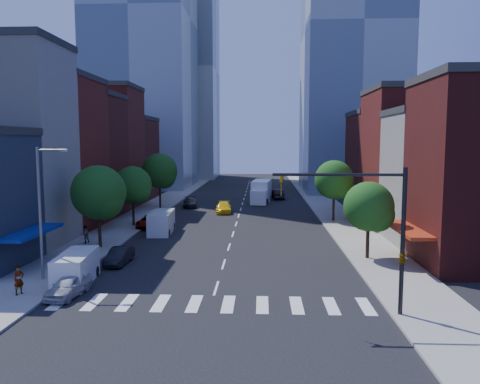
{
  "coord_description": "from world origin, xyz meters",
  "views": [
    {
      "loc": [
        2.91,
        -29.49,
        9.48
      ],
      "look_at": [
        0.99,
        12.3,
        5.0
      ],
      "focal_mm": 35.0,
      "sensor_mm": 36.0,
      "label": 1
    }
  ],
  "objects_px": {
    "pedestrian_near": "(19,280)",
    "parked_car_second": "(119,256)",
    "cargo_van_near": "(75,269)",
    "taxi": "(224,207)",
    "box_truck": "(261,192)",
    "traffic_car_far": "(273,193)",
    "parked_car_third": "(150,221)",
    "traffic_car_oncoming": "(279,194)",
    "pedestrian_far": "(85,234)",
    "parked_car_rear": "(190,203)",
    "cargo_van_far": "(161,223)",
    "parked_car_front": "(68,286)"
  },
  "relations": [
    {
      "from": "pedestrian_near",
      "to": "parked_car_second",
      "type": "bearing_deg",
      "value": 2.75
    },
    {
      "from": "cargo_van_near",
      "to": "taxi",
      "type": "xyz_separation_m",
      "value": [
        7.35,
        32.16,
        -0.32
      ]
    },
    {
      "from": "box_truck",
      "to": "cargo_van_near",
      "type": "bearing_deg",
      "value": -99.73
    },
    {
      "from": "traffic_car_far",
      "to": "parked_car_third",
      "type": "bearing_deg",
      "value": 66.43
    },
    {
      "from": "traffic_car_oncoming",
      "to": "parked_car_second",
      "type": "bearing_deg",
      "value": 70.79
    },
    {
      "from": "taxi",
      "to": "pedestrian_far",
      "type": "bearing_deg",
      "value": -122.22
    },
    {
      "from": "parked_car_third",
      "to": "parked_car_second",
      "type": "bearing_deg",
      "value": -83.32
    },
    {
      "from": "box_truck",
      "to": "pedestrian_near",
      "type": "relative_size",
      "value": 4.82
    },
    {
      "from": "taxi",
      "to": "pedestrian_near",
      "type": "bearing_deg",
      "value": -108.78
    },
    {
      "from": "taxi",
      "to": "pedestrian_near",
      "type": "distance_m",
      "value": 36.19
    },
    {
      "from": "parked_car_rear",
      "to": "parked_car_third",
      "type": "bearing_deg",
      "value": -104.66
    },
    {
      "from": "pedestrian_near",
      "to": "pedestrian_far",
      "type": "xyz_separation_m",
      "value": [
        -1.47,
        14.64,
        -0.1
      ]
    },
    {
      "from": "cargo_van_near",
      "to": "pedestrian_near",
      "type": "distance_m",
      "value": 3.64
    },
    {
      "from": "cargo_van_near",
      "to": "taxi",
      "type": "bearing_deg",
      "value": 71.43
    },
    {
      "from": "taxi",
      "to": "box_truck",
      "type": "relative_size",
      "value": 0.56
    },
    {
      "from": "parked_car_rear",
      "to": "cargo_van_far",
      "type": "xyz_separation_m",
      "value": [
        0.01,
        -19.68,
        0.45
      ]
    },
    {
      "from": "pedestrian_far",
      "to": "pedestrian_near",
      "type": "bearing_deg",
      "value": 35.66
    },
    {
      "from": "cargo_van_near",
      "to": "traffic_car_far",
      "type": "distance_m",
      "value": 52.18
    },
    {
      "from": "cargo_van_near",
      "to": "traffic_car_oncoming",
      "type": "relative_size",
      "value": 1.06
    },
    {
      "from": "parked_car_second",
      "to": "traffic_car_far",
      "type": "relative_size",
      "value": 0.96
    },
    {
      "from": "parked_car_third",
      "to": "cargo_van_near",
      "type": "distance_m",
      "value": 20.97
    },
    {
      "from": "parked_car_third",
      "to": "parked_car_front",
      "type": "bearing_deg",
      "value": -86.93
    },
    {
      "from": "traffic_car_far",
      "to": "cargo_van_near",
      "type": "bearing_deg",
      "value": 76.68
    },
    {
      "from": "parked_car_third",
      "to": "cargo_van_far",
      "type": "height_order",
      "value": "cargo_van_far"
    },
    {
      "from": "taxi",
      "to": "pedestrian_near",
      "type": "height_order",
      "value": "pedestrian_near"
    },
    {
      "from": "parked_car_second",
      "to": "parked_car_front",
      "type": "bearing_deg",
      "value": -93.82
    },
    {
      "from": "parked_car_second",
      "to": "traffic_car_oncoming",
      "type": "relative_size",
      "value": 0.8
    },
    {
      "from": "taxi",
      "to": "traffic_car_far",
      "type": "bearing_deg",
      "value": 65.61
    },
    {
      "from": "traffic_car_far",
      "to": "pedestrian_far",
      "type": "distance_m",
      "value": 42.37
    },
    {
      "from": "cargo_van_far",
      "to": "box_truck",
      "type": "relative_size",
      "value": 0.62
    },
    {
      "from": "taxi",
      "to": "traffic_car_oncoming",
      "type": "xyz_separation_m",
      "value": [
        7.97,
        15.65,
        0.08
      ]
    },
    {
      "from": "parked_car_rear",
      "to": "traffic_car_oncoming",
      "type": "xyz_separation_m",
      "value": [
        13.33,
        10.51,
        0.11
      ]
    },
    {
      "from": "pedestrian_far",
      "to": "parked_car_third",
      "type": "bearing_deg",
      "value": -173.52
    },
    {
      "from": "cargo_van_far",
      "to": "traffic_car_oncoming",
      "type": "xyz_separation_m",
      "value": [
        13.32,
        30.19,
        -0.34
      ]
    },
    {
      "from": "parked_car_front",
      "to": "cargo_van_near",
      "type": "distance_m",
      "value": 2.55
    },
    {
      "from": "parked_car_second",
      "to": "traffic_car_far",
      "type": "height_order",
      "value": "traffic_car_far"
    },
    {
      "from": "cargo_van_far",
      "to": "traffic_car_far",
      "type": "height_order",
      "value": "cargo_van_far"
    },
    {
      "from": "parked_car_second",
      "to": "pedestrian_far",
      "type": "xyz_separation_m",
      "value": [
        -5.27,
        6.7,
        0.33
      ]
    },
    {
      "from": "pedestrian_near",
      "to": "pedestrian_far",
      "type": "bearing_deg",
      "value": 34.12
    },
    {
      "from": "traffic_car_far",
      "to": "box_truck",
      "type": "distance_m",
      "value": 7.27
    },
    {
      "from": "pedestrian_far",
      "to": "taxi",
      "type": "bearing_deg",
      "value": -179.22
    },
    {
      "from": "traffic_car_oncoming",
      "to": "box_truck",
      "type": "xyz_separation_m",
      "value": [
        -2.96,
        -4.56,
        0.84
      ]
    },
    {
      "from": "parked_car_rear",
      "to": "pedestrian_far",
      "type": "relative_size",
      "value": 2.89
    },
    {
      "from": "parked_car_front",
      "to": "traffic_car_oncoming",
      "type": "bearing_deg",
      "value": 80.44
    },
    {
      "from": "traffic_car_oncoming",
      "to": "pedestrian_far",
      "type": "bearing_deg",
      "value": 60.74
    },
    {
      "from": "box_truck",
      "to": "cargo_van_far",
      "type": "bearing_deg",
      "value": -105.81
    },
    {
      "from": "box_truck",
      "to": "parked_car_rear",
      "type": "bearing_deg",
      "value": -143.95
    },
    {
      "from": "cargo_van_far",
      "to": "pedestrian_far",
      "type": "bearing_deg",
      "value": -139.38
    },
    {
      "from": "parked_car_rear",
      "to": "box_truck",
      "type": "distance_m",
      "value": 12.0
    },
    {
      "from": "parked_car_front",
      "to": "traffic_car_oncoming",
      "type": "distance_m",
      "value": 52.4
    }
  ]
}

